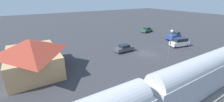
% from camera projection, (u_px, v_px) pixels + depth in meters
% --- Properties ---
extents(ground_plane, '(200.00, 200.00, 0.00)m').
position_uv_depth(ground_plane, '(146.00, 54.00, 32.79)').
color(ground_plane, '#38383D').
extents(railway_track, '(4.80, 70.00, 0.30)m').
position_uv_depth(railway_track, '(213.00, 82.00, 21.63)').
color(railway_track, slate).
rests_on(railway_track, ground).
extents(platform, '(3.20, 46.00, 0.30)m').
position_uv_depth(platform, '(188.00, 71.00, 24.79)').
color(platform, '#A8A399').
rests_on(platform, ground).
extents(station_building, '(11.99, 8.36, 5.50)m').
position_uv_depth(station_building, '(33.00, 56.00, 24.07)').
color(station_building, tan).
rests_on(station_building, ground).
extents(pedestrian_on_platform, '(0.36, 0.36, 1.71)m').
position_uv_depth(pedestrian_on_platform, '(176.00, 72.00, 22.07)').
color(pedestrian_on_platform, brown).
rests_on(pedestrian_on_platform, platform).
extents(sedan_charcoal, '(1.85, 4.50, 1.74)m').
position_uv_depth(sedan_charcoal, '(124.00, 48.00, 33.60)').
color(sedan_charcoal, '#47494F').
rests_on(sedan_charcoal, ground).
extents(pickup_blue, '(2.67, 5.61, 2.14)m').
position_uv_depth(pickup_blue, '(174.00, 36.00, 43.44)').
color(pickup_blue, '#283D9E').
rests_on(pickup_blue, ground).
extents(suv_white, '(2.95, 5.20, 2.22)m').
position_uv_depth(suv_white, '(180.00, 42.00, 37.04)').
color(suv_white, white).
rests_on(suv_white, ground).
extents(sedan_green, '(2.70, 4.78, 1.74)m').
position_uv_depth(sedan_green, '(147.00, 30.00, 52.20)').
color(sedan_green, '#236638').
rests_on(sedan_green, ground).
extents(light_pole_near_platform, '(0.44, 0.44, 7.00)m').
position_uv_depth(light_pole_near_platform, '(170.00, 44.00, 24.57)').
color(light_pole_near_platform, '#515156').
rests_on(light_pole_near_platform, ground).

